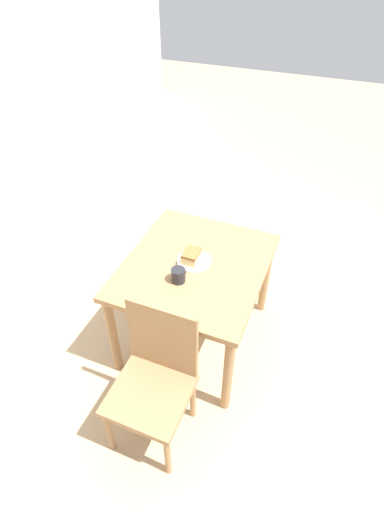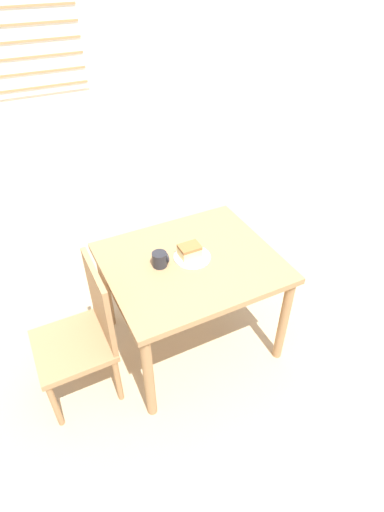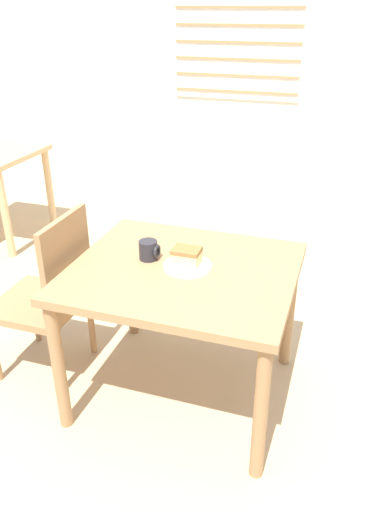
# 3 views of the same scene
# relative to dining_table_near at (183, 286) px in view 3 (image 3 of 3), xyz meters

# --- Properties ---
(ground_plane) EXTENTS (14.00, 14.00, 0.00)m
(ground_plane) POSITION_rel_dining_table_near_xyz_m (0.08, -0.33, -0.63)
(ground_plane) COLOR tan
(wall_back) EXTENTS (10.00, 0.10, 2.80)m
(wall_back) POSITION_rel_dining_table_near_xyz_m (0.08, 2.70, 0.78)
(wall_back) COLOR silver
(wall_back) RESTS_ON ground_plane
(dining_table_near) EXTENTS (1.02, 0.89, 0.72)m
(dining_table_near) POSITION_rel_dining_table_near_xyz_m (0.00, 0.00, 0.00)
(dining_table_near) COLOR #9E754C
(dining_table_near) RESTS_ON ground_plane
(chair_near_window) EXTENTS (0.43, 0.43, 0.91)m
(chair_near_window) POSITION_rel_dining_table_near_xyz_m (-0.71, -0.04, -0.15)
(chair_near_window) COLOR #9E754C
(chair_near_window) RESTS_ON ground_plane
(plate) EXTENTS (0.23, 0.23, 0.01)m
(plate) POSITION_rel_dining_table_near_xyz_m (0.02, 0.02, 0.10)
(plate) COLOR white
(plate) RESTS_ON dining_table_near
(cake_slice) EXTENTS (0.13, 0.10, 0.07)m
(cake_slice) POSITION_rel_dining_table_near_xyz_m (0.01, 0.03, 0.15)
(cake_slice) COLOR #E0C67F
(cake_slice) RESTS_ON plate
(coffee_mug) EXTENTS (0.10, 0.09, 0.09)m
(coffee_mug) POSITION_rel_dining_table_near_xyz_m (-0.18, 0.04, 0.14)
(coffee_mug) COLOR #232328
(coffee_mug) RESTS_ON dining_table_near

